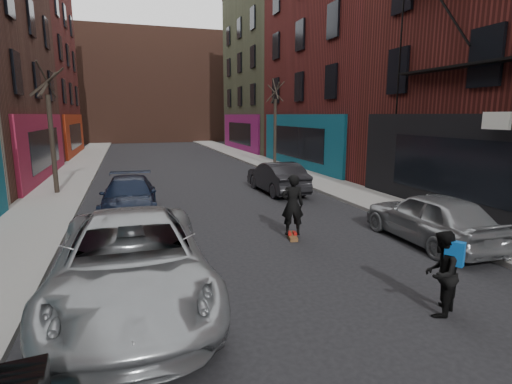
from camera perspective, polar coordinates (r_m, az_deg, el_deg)
sidewalk_left at (r=31.30m, az=-23.46°, el=3.82°), size 2.50×84.00×0.13m
sidewalk_right at (r=32.54m, az=-0.95°, el=4.97°), size 2.50×84.00×0.13m
buildings_right at (r=24.20m, az=28.05°, el=20.55°), size 12.00×56.00×16.00m
building_far at (r=57.16m, az=-15.12°, el=14.14°), size 40.00×10.00×14.00m
tree_left_far at (r=19.21m, az=-27.37°, el=9.51°), size 2.00×2.00×6.50m
tree_right_far at (r=26.66m, az=2.75°, el=11.09°), size 2.00×2.00×6.80m
parked_left_far at (r=7.80m, az=-17.30°, el=-9.37°), size 2.79×5.93×1.64m
parked_left_end at (r=14.59m, az=-17.67°, el=-0.65°), size 2.05×4.62×1.32m
parked_right_far at (r=11.86m, az=23.72°, el=-3.35°), size 1.79×4.26×1.44m
parked_right_end at (r=18.04m, az=3.01°, el=2.12°), size 1.60×4.27×1.39m
skateboard at (r=11.53m, az=5.15°, el=-6.31°), size 0.40×0.83×0.10m
skateboarder at (r=11.29m, az=5.23°, el=-1.83°), size 0.72×0.55×1.75m
pedestrian at (r=7.76m, az=24.98°, el=-10.43°), size 0.93×0.89×1.52m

